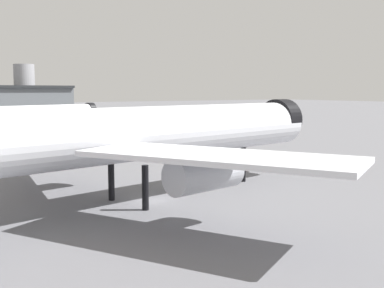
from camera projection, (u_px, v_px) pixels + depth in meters
name	position (u px, v px, depth m)	size (l,w,h in m)	color
ground	(154.00, 200.00, 56.19)	(900.00, 900.00, 0.00)	slate
airliner_near_gate	(144.00, 134.00, 54.83)	(62.04, 55.79, 17.92)	silver
airliner_far_taxiway	(37.00, 113.00, 144.52)	(45.87, 40.83, 13.60)	silver
service_truck_front	(160.00, 149.00, 92.01)	(5.95, 4.03, 3.00)	black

